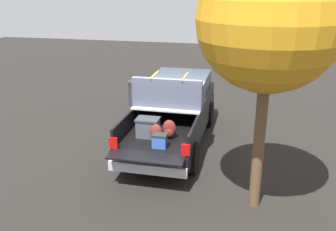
% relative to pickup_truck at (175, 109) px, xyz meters
% --- Properties ---
extents(ground_plane, '(40.00, 40.00, 0.00)m').
position_rel_pickup_truck_xyz_m(ground_plane, '(-0.36, -0.00, -0.96)').
color(ground_plane, black).
extents(pickup_truck, '(6.05, 2.06, 2.23)m').
position_rel_pickup_truck_xyz_m(pickup_truck, '(0.00, 0.00, 0.00)').
color(pickup_truck, black).
rests_on(pickup_truck, ground_plane).
extents(tree_background, '(2.81, 2.81, 5.43)m').
position_rel_pickup_truck_xyz_m(tree_background, '(-3.28, -2.49, 3.04)').
color(tree_background, brown).
rests_on(tree_background, ground_plane).
extents(trash_can, '(0.60, 0.60, 0.98)m').
position_rel_pickup_truck_xyz_m(trash_can, '(3.04, 2.26, -0.47)').
color(trash_can, '#2D2D33').
rests_on(trash_can, ground_plane).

